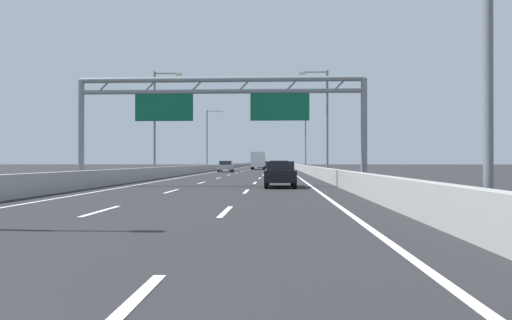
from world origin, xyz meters
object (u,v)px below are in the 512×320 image
at_px(sign_gantry, 221,103).
at_px(orange_car, 279,169).
at_px(streetlamp_left_mid, 157,117).
at_px(box_truck, 258,160).
at_px(streetlamp_right_far, 304,136).
at_px(silver_car, 226,166).
at_px(black_car, 280,174).
at_px(streetlamp_right_mid, 325,117).
at_px(blue_car, 263,164).
at_px(streetlamp_left_far, 208,136).
at_px(red_car, 265,164).

height_order(sign_gantry, orange_car, sign_gantry).
distance_m(streetlamp_left_mid, box_truck, 43.81).
relative_size(streetlamp_right_far, orange_car, 2.25).
bearing_deg(silver_car, sign_gantry, -84.19).
relative_size(sign_gantry, black_car, 4.06).
distance_m(sign_gantry, streetlamp_right_far, 46.62).
bearing_deg(streetlamp_right_mid, streetlamp_right_far, 90.00).
bearing_deg(silver_car, orange_car, -72.71).
height_order(streetlamp_left_mid, blue_car, streetlamp_left_mid).
bearing_deg(black_car, orange_car, 90.03).
distance_m(streetlamp_left_far, orange_car, 33.89).
relative_size(streetlamp_right_mid, box_truck, 1.18).
distance_m(sign_gantry, orange_car, 15.23).
xyz_separation_m(silver_car, blue_car, (3.71, 46.13, -0.00)).
bearing_deg(orange_car, streetlamp_right_far, 82.77).
relative_size(streetlamp_right_mid, streetlamp_right_far, 1.00).
xyz_separation_m(streetlamp_right_far, red_car, (-7.28, 43.56, -4.65)).
xyz_separation_m(streetlamp_left_mid, streetlamp_right_mid, (14.93, 0.00, 0.00)).
height_order(streetlamp_right_far, box_truck, streetlamp_right_far).
height_order(sign_gantry, red_car, sign_gantry).
height_order(streetlamp_left_far, orange_car, streetlamp_left_far).
relative_size(sign_gantry, streetlamp_left_far, 1.77).
bearing_deg(streetlamp_left_far, silver_car, -66.62).
bearing_deg(black_car, blue_car, 92.40).
relative_size(streetlamp_right_far, box_truck, 1.18).
relative_size(streetlamp_right_mid, orange_car, 2.25).
relative_size(sign_gantry, streetlamp_left_mid, 1.77).
bearing_deg(blue_car, orange_car, -87.09).
distance_m(sign_gantry, silver_car, 37.96).
distance_m(sign_gantry, streetlamp_left_far, 46.63).
height_order(streetlamp_right_far, silver_car, streetlamp_right_far).
bearing_deg(box_truck, streetlamp_right_mid, -80.02).
bearing_deg(box_truck, black_car, -86.51).
bearing_deg(streetlamp_right_far, streetlamp_left_far, 180.00).
xyz_separation_m(sign_gantry, streetlamp_left_mid, (-7.48, 14.49, 0.56)).
height_order(sign_gantry, streetlamp_left_mid, streetlamp_left_mid).
xyz_separation_m(streetlamp_left_mid, orange_car, (10.91, -0.21, -4.63)).
bearing_deg(blue_car, streetlamp_left_mid, -96.08).
height_order(red_car, blue_car, blue_car).
xyz_separation_m(streetlamp_left_mid, blue_car, (7.37, 69.19, -4.63)).
height_order(streetlamp_right_far, black_car, streetlamp_right_far).
distance_m(streetlamp_right_far, blue_car, 38.69).
xyz_separation_m(streetlamp_right_mid, silver_car, (-11.27, 23.07, -4.63)).
xyz_separation_m(orange_car, blue_car, (-3.53, 69.40, 0.00)).
bearing_deg(streetlamp_right_mid, streetlamp_left_far, 115.34).
height_order(streetlamp_right_far, orange_car, streetlamp_right_far).
xyz_separation_m(red_car, blue_car, (-0.28, -5.90, 0.02)).
height_order(red_car, box_truck, box_truck).
distance_m(streetlamp_right_mid, orange_car, 6.14).
distance_m(silver_car, red_car, 52.18).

